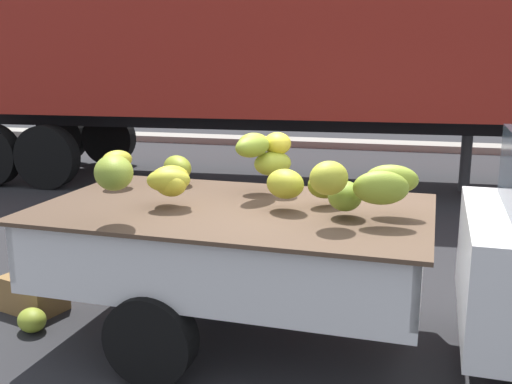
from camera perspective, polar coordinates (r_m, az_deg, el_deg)
The scene contains 5 objects.
ground at distance 4.96m, azimuth 8.53°, elevation -13.72°, with size 220.00×220.00×0.00m, color #28282B.
curb_strip at distance 14.98m, azimuth 12.65°, elevation 4.35°, with size 80.00×0.80×0.16m, color gray.
semi_trailer at distance 10.46m, azimuth 0.98°, elevation 14.65°, with size 12.10×3.12×3.95m.
fallen_banana_bunch_near_tailgate at distance 5.33m, azimuth -20.53°, elevation -11.33°, with size 0.28×0.22×0.19m, color olive.
produce_crate at distance 5.71m, azimuth -20.37°, elevation -9.00°, with size 0.52×0.36×0.32m, color olive.
Camera 1 is at (0.39, -4.42, 2.20)m, focal length 42.09 mm.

